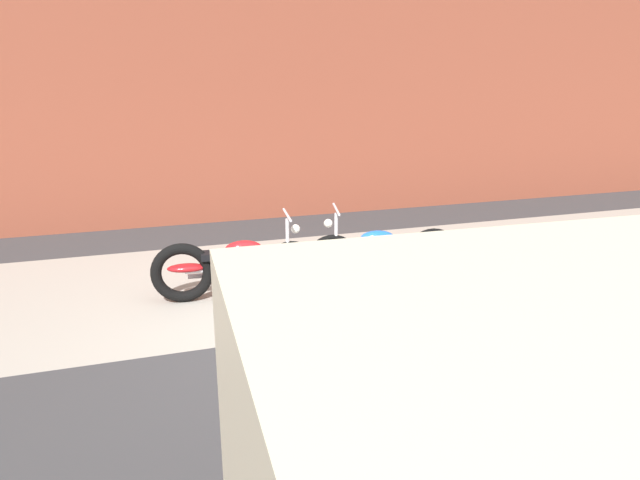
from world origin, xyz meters
name	(u,v)px	position (x,y,z in m)	size (l,w,h in m)	color
ground_plane	(306,335)	(0.00, 0.00, 0.00)	(80.00, 80.00, 0.00)	#38383A
sidewalk_slab	(270,278)	(0.00, 1.75, 0.00)	(36.00, 3.50, 0.01)	#9E998E
brick_building_wall	(223,60)	(0.00, 5.20, 2.86)	(36.00, 0.50, 5.72)	brown
motorcycle_red	(224,268)	(-0.66, 1.24, 0.40)	(2.01, 0.59, 1.03)	black
motorcycle_blue	(395,254)	(1.51, 1.09, 0.40)	(1.98, 0.72, 1.03)	black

